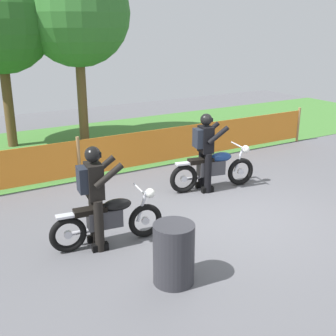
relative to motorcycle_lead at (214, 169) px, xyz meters
name	(u,v)px	position (x,y,z in m)	size (l,w,h in m)	color
ground	(229,217)	(-0.60, -1.34, -0.47)	(24.00, 24.00, 0.02)	#5B5B60
grass_verge	(103,143)	(-0.60, 4.81, -0.45)	(24.00, 5.68, 0.01)	#427A33
barrier_fence	(147,148)	(-0.60, 1.97, 0.08)	(10.59, 0.08, 1.05)	#997547
tree_near_left	(77,13)	(-1.02, 5.28, 3.28)	(3.02, 3.02, 5.26)	brown
motorcycle_lead	(214,169)	(0.00, 0.00, 0.00)	(1.99, 0.68, 0.95)	black
motorcycle_trailing	(108,220)	(-2.98, -1.18, -0.02)	(1.89, 0.58, 0.90)	black
rider_lead	(205,148)	(-0.21, 0.04, 0.49)	(0.73, 0.62, 1.69)	black
rider_trailing	(94,192)	(-3.19, -1.15, 0.49)	(0.72, 0.60, 1.69)	black
spare_drum	(174,254)	(-2.64, -2.67, -0.02)	(0.58, 0.58, 0.88)	#2D2D33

